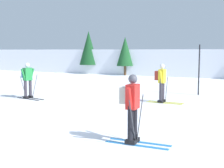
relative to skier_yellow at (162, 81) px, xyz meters
name	(u,v)px	position (x,y,z in m)	size (l,w,h in m)	color
ground_plane	(56,122)	(-1.92, -5.09, -0.96)	(120.00, 120.00, 0.00)	white
far_snow_ridge	(193,62)	(-1.92, 16.17, 0.24)	(80.00, 6.14, 2.39)	white
skier_yellow	(162,81)	(0.00, 0.00, 0.00)	(1.61, 1.00, 1.71)	gold
skier_red	(132,105)	(1.13, -6.12, 0.00)	(1.61, 1.00, 1.71)	#237AC6
skier_green	(27,79)	(-6.10, -1.68, 0.00)	(1.64, 0.99, 1.71)	black
trail_marker_pole	(199,70)	(1.02, 3.10, 0.34)	(0.07, 0.07, 2.59)	black
conifer_far_right	(89,48)	(-11.55, 13.31, 1.58)	(1.82, 1.82, 4.19)	#513823
conifer_far_centre	(125,51)	(-7.51, 13.06, 1.25)	(1.56, 1.56, 3.54)	#513823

